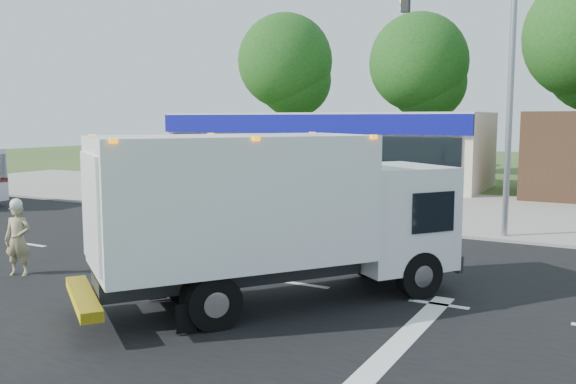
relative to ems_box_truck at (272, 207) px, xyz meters
The scene contains 10 objects.
ground 2.44m from the ems_box_truck, 91.08° to the left, with size 120.00×120.00×0.00m, color #385123.
road_asphalt 2.43m from the ems_box_truck, 91.08° to the left, with size 60.00×14.00×0.02m, color black.
sidewalk 9.84m from the ems_box_truck, 90.16° to the left, with size 60.00×2.40×0.12m, color gray.
parking_apron 15.58m from the ems_box_truck, 90.10° to the left, with size 60.00×9.00×0.02m, color gray.
lane_markings 2.34m from the ems_box_truck, ahead, with size 55.20×7.00×0.01m.
ems_box_truck is the anchor object (origin of this frame).
emergency_worker 6.48m from the ems_box_truck, behind, with size 0.74×0.63×1.83m.
retail_strip_mall 23.22m from the ems_box_truck, 112.88° to the left, with size 18.00×6.20×4.00m.
traffic_signal_pole 9.82m from the ems_box_truck, 75.60° to the left, with size 3.51×0.25×8.00m.
background_trees 30.13m from the ems_box_truck, 91.69° to the left, with size 36.77×7.39×12.10m.
Camera 1 is at (6.02, -11.72, 3.68)m, focal length 38.00 mm.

